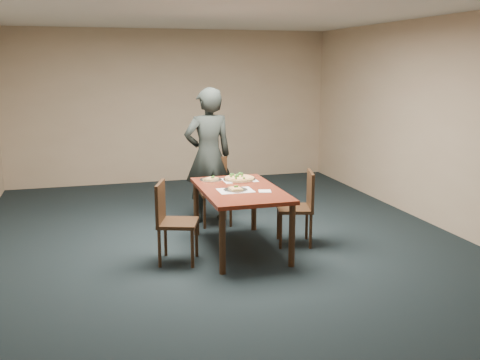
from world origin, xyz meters
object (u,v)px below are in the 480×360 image
object	(u,v)px
chair_left	(171,217)
chair_right	(301,203)
dining_table	(240,196)
slice_plate_far	(211,179)
pizza_pan	(239,178)
diner	(208,156)
slice_plate_near	(236,189)
chair_far	(214,187)

from	to	relation	value
chair_left	chair_right	world-z (taller)	same
dining_table	slice_plate_far	world-z (taller)	slice_plate_far
pizza_pan	slice_plate_far	bearing A→B (deg)	166.43
diner	slice_plate_near	bearing A→B (deg)	84.35
slice_plate_far	slice_plate_near	bearing A→B (deg)	-76.36
chair_far	pizza_pan	distance (m)	0.78
chair_right	slice_plate_far	xyz separation A→B (m)	(-1.00, 0.54, 0.25)
chair_far	slice_plate_near	distance (m)	1.28
chair_left	pizza_pan	size ratio (longest dim) A/B	2.23
chair_left	chair_right	bearing A→B (deg)	-65.43
dining_table	chair_left	xyz separation A→B (m)	(-0.85, -0.18, -0.14)
chair_right	chair_left	bearing A→B (deg)	-68.70
diner	pizza_pan	distance (m)	0.87
chair_left	slice_plate_near	world-z (taller)	chair_left
dining_table	chair_right	xyz separation A→B (m)	(0.77, -0.01, -0.14)
chair_left	chair_right	size ratio (longest dim) A/B	1.00
chair_right	slice_plate_near	distance (m)	0.89
chair_left	chair_right	distance (m)	1.63
chair_right	slice_plate_near	xyz separation A→B (m)	(-0.85, -0.08, 0.25)
chair_left	diner	distance (m)	1.70
chair_far	chair_right	size ratio (longest dim) A/B	1.00
slice_plate_near	chair_left	bearing A→B (deg)	-173.15
chair_right	slice_plate_far	distance (m)	1.16
diner	chair_far	bearing A→B (deg)	107.65
diner	chair_right	bearing A→B (deg)	117.53
diner	pizza_pan	world-z (taller)	diner
pizza_pan	dining_table	bearing A→B (deg)	-104.80
chair_far	pizza_pan	world-z (taller)	chair_far
slice_plate_far	dining_table	bearing A→B (deg)	-66.61
chair_right	pizza_pan	bearing A→B (deg)	-109.75
diner	slice_plate_near	xyz separation A→B (m)	(0.01, -1.37, -0.17)
slice_plate_near	chair_far	bearing A→B (deg)	88.36
diner	pizza_pan	bearing A→B (deg)	97.93
chair_left	diner	bearing A→B (deg)	-8.81
chair_right	chair_far	bearing A→B (deg)	-130.11
chair_far	diner	world-z (taller)	diner
diner	slice_plate_far	size ratio (longest dim) A/B	6.68
chair_right	diner	xyz separation A→B (m)	(-0.86, 1.29, 0.42)
pizza_pan	slice_plate_near	xyz separation A→B (m)	(-0.20, -0.53, -0.01)
chair_far	slice_plate_near	size ratio (longest dim) A/B	3.25
chair_right	diner	size ratio (longest dim) A/B	0.49
pizza_pan	slice_plate_near	world-z (taller)	pizza_pan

